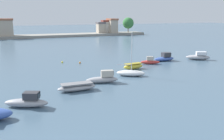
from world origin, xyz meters
name	(u,v)px	position (x,y,z in m)	size (l,w,h in m)	color
moored_boat_2	(27,102)	(-0.07, 11.11, 0.57)	(4.54, 2.93, 1.56)	#9E9EA3
moored_boat_3	(77,87)	(5.91, 14.63, 0.45)	(4.72, 1.60, 0.95)	#9E9EA3
moored_boat_4	(103,79)	(10.12, 16.86, 0.57)	(4.55, 2.18, 1.70)	#9E9EA3
moored_boat_5	(131,73)	(15.33, 18.89, 0.46)	(4.54, 3.58, 6.63)	white
moored_boat_6	(133,66)	(17.81, 23.03, 0.48)	(3.85, 1.74, 0.99)	yellow
moored_boat_7	(150,62)	(22.71, 25.76, 0.47)	(3.69, 2.36, 1.44)	#C63833
moored_boat_8	(165,58)	(27.10, 27.59, 0.58)	(4.52, 1.91, 1.65)	#3856A8
moored_boat_9	(198,57)	(34.18, 26.03, 0.63)	(5.04, 3.92, 1.66)	#9E9EA3
mooring_buoy_0	(80,63)	(10.69, 31.12, 0.17)	(0.34, 0.34, 0.34)	orange
mooring_buoy_4	(62,62)	(7.73, 32.98, 0.17)	(0.35, 0.35, 0.35)	yellow
distant_shoreline	(27,32)	(5.31, 89.93, 2.30)	(109.65, 8.49, 7.55)	gray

